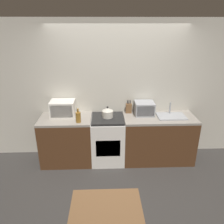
% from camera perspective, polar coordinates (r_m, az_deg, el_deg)
% --- Properties ---
extents(ground_plane, '(16.00, 16.00, 0.00)m').
position_cam_1_polar(ground_plane, '(3.77, 2.26, -19.39)').
color(ground_plane, '#33302D').
extents(wall_back, '(10.00, 0.06, 2.60)m').
position_cam_1_polar(wall_back, '(4.18, 1.34, 5.47)').
color(wall_back, beige).
rests_on(wall_back, ground_plane).
extents(counter_left_run, '(0.94, 0.62, 0.90)m').
position_cam_1_polar(counter_left_run, '(4.26, -11.67, -7.15)').
color(counter_left_run, '#4C2D19').
rests_on(counter_left_run, ground_plane).
extents(counter_right_run, '(1.32, 0.62, 0.90)m').
position_cam_1_polar(counter_right_run, '(4.32, 11.89, -6.73)').
color(counter_right_run, '#4C2D19').
rests_on(counter_right_run, ground_plane).
extents(stove_range, '(0.61, 0.62, 0.90)m').
position_cam_1_polar(stove_range, '(4.19, -1.11, -7.15)').
color(stove_range, silver).
rests_on(stove_range, ground_plane).
extents(kettle, '(0.20, 0.20, 0.21)m').
position_cam_1_polar(kettle, '(3.98, -1.17, -0.13)').
color(kettle, beige).
rests_on(kettle, stove_range).
extents(microwave, '(0.44, 0.33, 0.29)m').
position_cam_1_polar(microwave, '(4.12, -12.73, 0.92)').
color(microwave, silver).
rests_on(microwave, counter_left_run).
extents(bottle, '(0.09, 0.09, 0.25)m').
position_cam_1_polar(bottle, '(3.82, -8.81, -1.30)').
color(bottle, olive).
rests_on(bottle, counter_left_run).
extents(knife_block, '(0.11, 0.07, 0.25)m').
position_cam_1_polar(knife_block, '(4.18, 4.38, 1.02)').
color(knife_block, brown).
rests_on(knife_block, counter_right_run).
extents(toaster_oven, '(0.36, 0.32, 0.24)m').
position_cam_1_polar(toaster_oven, '(4.13, 8.44, 0.95)').
color(toaster_oven, '#999BA0').
rests_on(toaster_oven, counter_right_run).
extents(sink_basin, '(0.51, 0.35, 0.24)m').
position_cam_1_polar(sink_basin, '(4.18, 15.21, -0.96)').
color(sink_basin, '#999BA0').
rests_on(sink_basin, counter_right_run).
extents(dining_table, '(0.73, 0.65, 0.76)m').
position_cam_1_polar(dining_table, '(2.48, -1.50, -26.66)').
color(dining_table, brown).
rests_on(dining_table, ground_plane).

